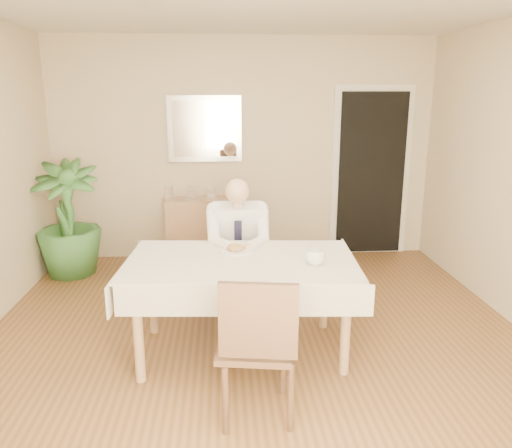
{
  "coord_description": "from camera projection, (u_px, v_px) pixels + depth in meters",
  "views": [
    {
      "loc": [
        -0.26,
        -3.46,
        1.95
      ],
      "look_at": [
        0.0,
        0.35,
        0.95
      ],
      "focal_mm": 35.0,
      "sensor_mm": 36.0,
      "label": 1
    }
  ],
  "objects": [
    {
      "name": "room",
      "position": [
        259.0,
        189.0,
        3.52
      ],
      "size": [
        5.0,
        5.02,
        2.6
      ],
      "color": "brown",
      "rests_on": "ground"
    },
    {
      "name": "window",
      "position": [
        344.0,
        329.0,
        1.09
      ],
      "size": [
        1.34,
        0.04,
        1.44
      ],
      "color": "white",
      "rests_on": "room"
    },
    {
      "name": "doorway",
      "position": [
        371.0,
        174.0,
        6.07
      ],
      "size": [
        0.96,
        0.07,
        2.1
      ],
      "color": "white",
      "rests_on": "ground"
    },
    {
      "name": "mirror",
      "position": [
        204.0,
        129.0,
        5.81
      ],
      "size": [
        0.86,
        0.04,
        0.76
      ],
      "color": "silver",
      "rests_on": "room"
    },
    {
      "name": "dining_table",
      "position": [
        241.0,
        270.0,
        3.73
      ],
      "size": [
        1.78,
        1.13,
        0.75
      ],
      "rotation": [
        0.0,
        0.0,
        -0.07
      ],
      "color": "#A97C53",
      "rests_on": "ground"
    },
    {
      "name": "chair_far",
      "position": [
        237.0,
        257.0,
        4.62
      ],
      "size": [
        0.43,
        0.44,
        0.85
      ],
      "rotation": [
        0.0,
        0.0,
        0.08
      ],
      "color": "#412B19",
      "rests_on": "ground"
    },
    {
      "name": "chair_near",
      "position": [
        257.0,
        341.0,
        2.93
      ],
      "size": [
        0.51,
        0.51,
        0.95
      ],
      "rotation": [
        0.0,
        0.0,
        -0.15
      ],
      "color": "#412B19",
      "rests_on": "ground"
    },
    {
      "name": "seated_man",
      "position": [
        238.0,
        244.0,
        4.3
      ],
      "size": [
        0.48,
        0.72,
        1.24
      ],
      "color": "white",
      "rests_on": "ground"
    },
    {
      "name": "plate",
      "position": [
        236.0,
        251.0,
        3.89
      ],
      "size": [
        0.26,
        0.26,
        0.02
      ],
      "primitive_type": "cylinder",
      "color": "white",
      "rests_on": "dining_table"
    },
    {
      "name": "food",
      "position": [
        236.0,
        248.0,
        3.89
      ],
      "size": [
        0.14,
        0.14,
        0.06
      ],
      "primitive_type": "ellipsoid",
      "color": "olive",
      "rests_on": "dining_table"
    },
    {
      "name": "knife",
      "position": [
        241.0,
        251.0,
        3.83
      ],
      "size": [
        0.01,
        0.13,
        0.01
      ],
      "primitive_type": "cylinder",
      "rotation": [
        1.57,
        0.0,
        0.0
      ],
      "color": "silver",
      "rests_on": "dining_table"
    },
    {
      "name": "fork",
      "position": [
        231.0,
        251.0,
        3.83
      ],
      "size": [
        0.01,
        0.13,
        0.01
      ],
      "primitive_type": "cylinder",
      "rotation": [
        1.57,
        0.0,
        0.0
      ],
      "color": "silver",
      "rests_on": "dining_table"
    },
    {
      "name": "coffee_mug",
      "position": [
        315.0,
        257.0,
        3.59
      ],
      "size": [
        0.16,
        0.16,
        0.11
      ],
      "primitive_type": "imported",
      "rotation": [
        0.0,
        0.0,
        -0.22
      ],
      "color": "white",
      "rests_on": "dining_table"
    },
    {
      "name": "sideboard",
      "position": [
        207.0,
        229.0,
        5.96
      ],
      "size": [
        0.95,
        0.33,
        0.75
      ],
      "primitive_type": "cube",
      "rotation": [
        0.0,
        0.0,
        0.01
      ],
      "color": "#A97C53",
      "rests_on": "ground"
    },
    {
      "name": "photo_frame_left",
      "position": [
        169.0,
        192.0,
        5.85
      ],
      "size": [
        0.1,
        0.02,
        0.14
      ],
      "primitive_type": "cube",
      "color": "silver",
      "rests_on": "sideboard"
    },
    {
      "name": "photo_frame_center",
      "position": [
        190.0,
        193.0,
        5.85
      ],
      "size": [
        0.1,
        0.02,
        0.14
      ],
      "primitive_type": "cube",
      "color": "silver",
      "rests_on": "sideboard"
    },
    {
      "name": "photo_frame_right",
      "position": [
        211.0,
        192.0,
        5.88
      ],
      "size": [
        0.1,
        0.02,
        0.14
      ],
      "primitive_type": "cube",
      "color": "silver",
      "rests_on": "sideboard"
    },
    {
      "name": "potted_palm",
      "position": [
        67.0,
        219.0,
        5.41
      ],
      "size": [
        0.8,
        0.8,
        1.27
      ],
      "primitive_type": "imported",
      "rotation": [
        0.0,
        0.0,
        0.14
      ],
      "color": "#306028",
      "rests_on": "ground"
    }
  ]
}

